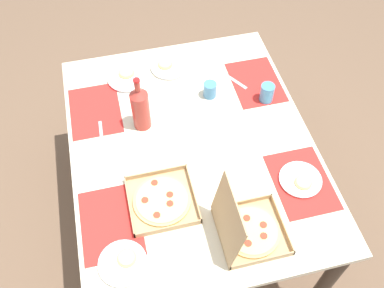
# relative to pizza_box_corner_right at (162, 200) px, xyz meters

# --- Properties ---
(ground_plane) EXTENTS (6.00, 6.00, 0.00)m
(ground_plane) POSITION_rel_pizza_box_corner_right_xyz_m (0.28, -0.21, -0.76)
(ground_plane) COLOR brown
(dining_table) EXTENTS (1.48, 1.19, 0.75)m
(dining_table) POSITION_rel_pizza_box_corner_right_xyz_m (0.28, -0.21, -0.10)
(dining_table) COLOR #3F3328
(dining_table) RESTS_ON ground_plane
(placemat_near_left) EXTENTS (0.36, 0.26, 0.00)m
(placemat_near_left) POSITION_rel_pizza_box_corner_right_xyz_m (-0.05, -0.65, -0.01)
(placemat_near_left) COLOR red
(placemat_near_left) RESTS_ON dining_table
(placemat_near_right) EXTENTS (0.36, 0.26, 0.00)m
(placemat_near_right) POSITION_rel_pizza_box_corner_right_xyz_m (0.62, -0.65, -0.01)
(placemat_near_right) COLOR red
(placemat_near_right) RESTS_ON dining_table
(placemat_far_left) EXTENTS (0.36, 0.26, 0.00)m
(placemat_far_left) POSITION_rel_pizza_box_corner_right_xyz_m (-0.05, 0.24, -0.01)
(placemat_far_left) COLOR red
(placemat_far_left) RESTS_ON dining_table
(placemat_far_right) EXTENTS (0.36, 0.26, 0.00)m
(placemat_far_right) POSITION_rel_pizza_box_corner_right_xyz_m (0.62, 0.24, -0.01)
(placemat_far_right) COLOR red
(placemat_far_right) RESTS_ON dining_table
(pizza_box_corner_right) EXTENTS (0.30, 0.30, 0.04)m
(pizza_box_corner_right) POSITION_rel_pizza_box_corner_right_xyz_m (0.00, 0.00, 0.00)
(pizza_box_corner_right) COLOR tan
(pizza_box_corner_right) RESTS_ON dining_table
(pizza_box_corner_left) EXTENTS (0.28, 0.29, 0.32)m
(pizza_box_corner_left) POSITION_rel_pizza_box_corner_right_xyz_m (-0.24, -0.32, 0.04)
(pizza_box_corner_left) COLOR tan
(pizza_box_corner_left) RESTS_ON dining_table
(plate_middle) EXTENTS (0.21, 0.21, 0.03)m
(plate_middle) POSITION_rel_pizza_box_corner_right_xyz_m (0.84, -0.21, -0.00)
(plate_middle) COLOR white
(plate_middle) RESTS_ON dining_table
(plate_far_right) EXTENTS (0.20, 0.20, 0.03)m
(plate_far_right) POSITION_rel_pizza_box_corner_right_xyz_m (-0.05, -0.65, -0.00)
(plate_far_right) COLOR white
(plate_far_right) RESTS_ON dining_table
(plate_near_left) EXTENTS (0.20, 0.20, 0.03)m
(plate_near_left) POSITION_rel_pizza_box_corner_right_xyz_m (-0.25, 0.21, -0.00)
(plate_near_left) COLOR white
(plate_near_left) RESTS_ON dining_table
(plate_far_left) EXTENTS (0.22, 0.22, 0.03)m
(plate_far_left) POSITION_rel_pizza_box_corner_right_xyz_m (0.81, 0.04, -0.00)
(plate_far_left) COLOR white
(plate_far_left) RESTS_ON dining_table
(soda_bottle) EXTENTS (0.09, 0.09, 0.32)m
(soda_bottle) POSITION_rel_pizza_box_corner_right_xyz_m (0.46, 0.01, 0.12)
(soda_bottle) COLOR #B2382D
(soda_bottle) RESTS_ON dining_table
(cup_clear_left) EXTENTS (0.07, 0.07, 0.09)m
(cup_clear_left) POSITION_rel_pizza_box_corner_right_xyz_m (0.58, -0.38, 0.03)
(cup_clear_left) COLOR teal
(cup_clear_left) RESTS_ON dining_table
(cup_clear_right) EXTENTS (0.07, 0.07, 0.10)m
(cup_clear_right) POSITION_rel_pizza_box_corner_right_xyz_m (0.48, -0.66, 0.04)
(cup_clear_right) COLOR teal
(cup_clear_right) RESTS_ON dining_table
(knife_by_far_left) EXTENTS (0.18, 0.14, 0.00)m
(knife_by_far_left) POSITION_rel_pizza_box_corner_right_xyz_m (0.15, -0.40, -0.01)
(knife_by_far_left) COLOR #B7B7BC
(knife_by_far_left) RESTS_ON dining_table
(knife_by_far_right) EXTENTS (0.19, 0.13, 0.00)m
(knife_by_far_right) POSITION_rel_pizza_box_corner_right_xyz_m (0.67, -0.53, -0.01)
(knife_by_far_right) COLOR #B7B7BC
(knife_by_far_right) RESTS_ON dining_table
(fork_by_near_right) EXTENTS (0.13, 0.16, 0.00)m
(fork_by_near_right) POSITION_rel_pizza_box_corner_right_xyz_m (0.30, -0.11, -0.01)
(fork_by_near_right) COLOR #B7B7BC
(fork_by_near_right) RESTS_ON dining_table
(fork_by_near_left) EXTENTS (0.19, 0.02, 0.00)m
(fork_by_near_left) POSITION_rel_pizza_box_corner_right_xyz_m (0.44, 0.22, -0.01)
(fork_by_near_left) COLOR #B7B7BC
(fork_by_near_left) RESTS_ON dining_table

